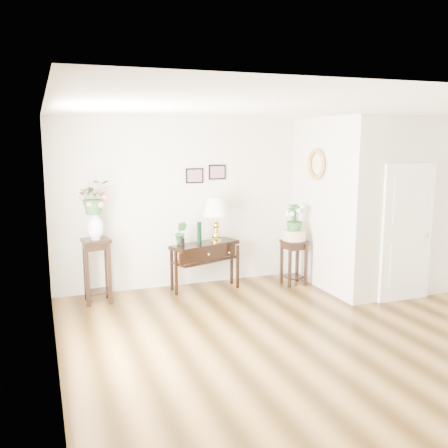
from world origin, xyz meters
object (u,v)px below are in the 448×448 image
console_table (205,266)px  plant_stand_a (97,271)px  plant_stand_b (294,262)px  table_lamp (216,221)px

console_table → plant_stand_a: plant_stand_a is taller
plant_stand_a → plant_stand_b: plant_stand_a is taller
table_lamp → plant_stand_b: size_ratio=0.98×
table_lamp → plant_stand_b: 1.52m
table_lamp → plant_stand_a: (-1.93, -0.06, -0.64)m
plant_stand_a → plant_stand_b: size_ratio=1.28×
console_table → plant_stand_b: console_table is taller
console_table → plant_stand_a: 1.74m
table_lamp → plant_stand_a: 2.04m
table_lamp → plant_stand_b: bearing=-11.3°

